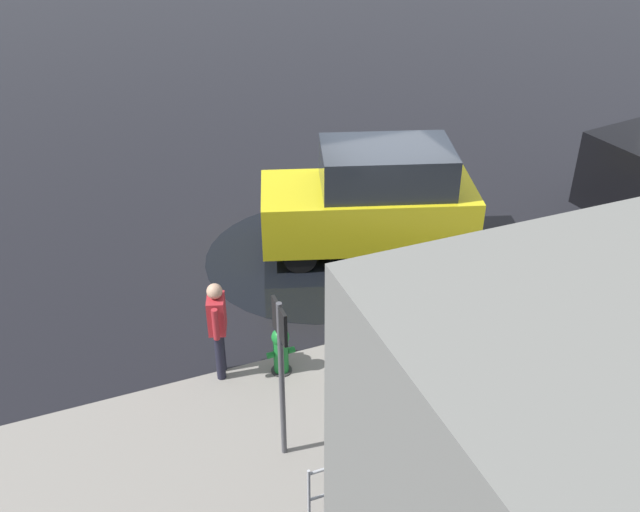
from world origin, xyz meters
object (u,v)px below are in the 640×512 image
(moving_hatchback, at_px, (373,200))
(fire_hydrant, at_px, (281,352))
(pedestrian, at_px, (218,324))
(sign_post, at_px, (281,360))

(moving_hatchback, distance_m, fire_hydrant, 3.96)
(pedestrian, bearing_deg, moving_hatchback, -145.00)
(moving_hatchback, xyz_separation_m, pedestrian, (3.58, 2.51, -0.07))
(moving_hatchback, relative_size, sign_post, 1.76)
(pedestrian, height_order, sign_post, sign_post)
(sign_post, bearing_deg, moving_hatchback, -127.00)
(moving_hatchback, relative_size, fire_hydrant, 5.28)
(fire_hydrant, height_order, pedestrian, pedestrian)
(moving_hatchback, xyz_separation_m, fire_hydrant, (2.75, 2.78, -0.63))
(moving_hatchback, bearing_deg, sign_post, 53.00)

